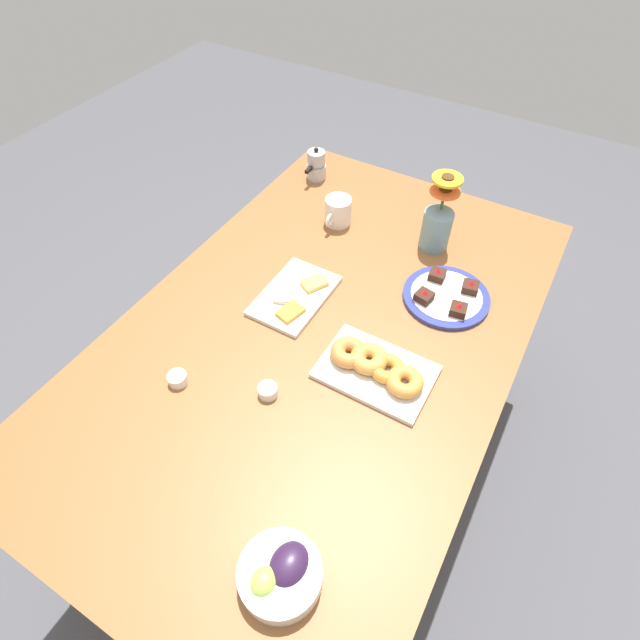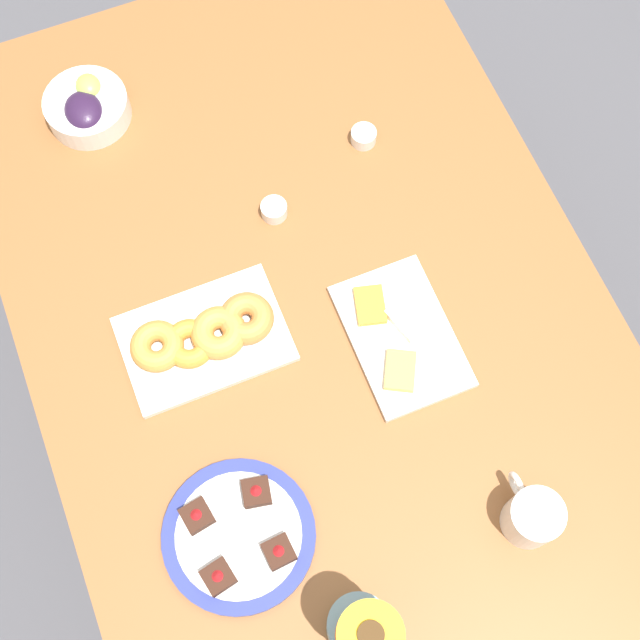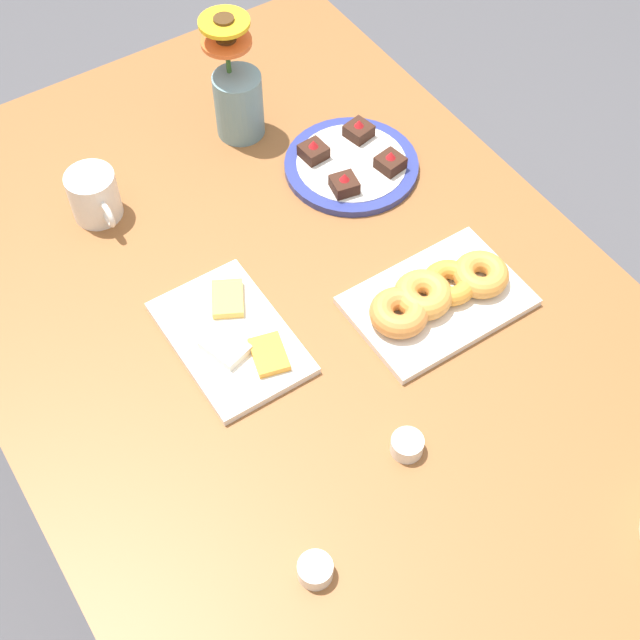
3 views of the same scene
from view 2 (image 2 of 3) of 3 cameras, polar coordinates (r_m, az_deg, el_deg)
ground_plane at (r=2.26m, az=-0.00°, el=-7.19°), size 6.00×6.00×0.00m
dining_table at (r=1.63m, az=-0.00°, el=-1.60°), size 1.60×1.00×0.74m
coffee_mug at (r=1.46m, az=13.43°, el=-12.15°), size 0.12×0.09×0.09m
grape_bowl at (r=1.78m, az=-14.69°, el=13.04°), size 0.16×0.16×0.07m
cheese_platter at (r=1.54m, az=5.14°, el=-0.98°), size 0.26×0.17×0.03m
croissant_platter at (r=1.53m, az=-7.35°, el=-1.03°), size 0.19×0.28×0.05m
jam_cup_honey at (r=1.63m, az=-2.96°, el=7.07°), size 0.05×0.05×0.03m
jam_cup_berry at (r=1.71m, az=2.81°, el=11.68°), size 0.05×0.05×0.03m
dessert_plate at (r=1.46m, az=-5.23°, el=-13.56°), size 0.25×0.25×0.05m
flower_vase at (r=1.37m, az=2.48°, el=-19.06°), size 0.11×0.09×0.24m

